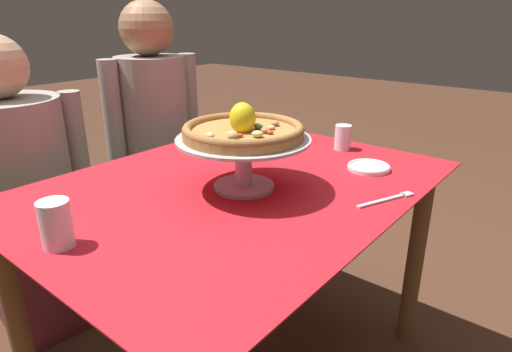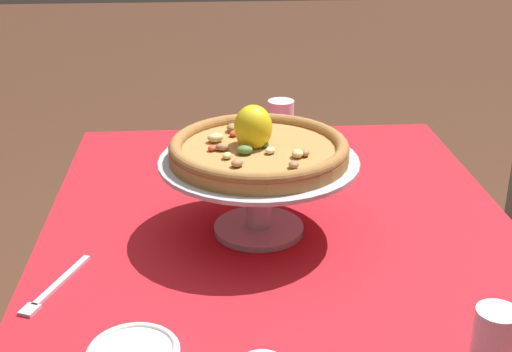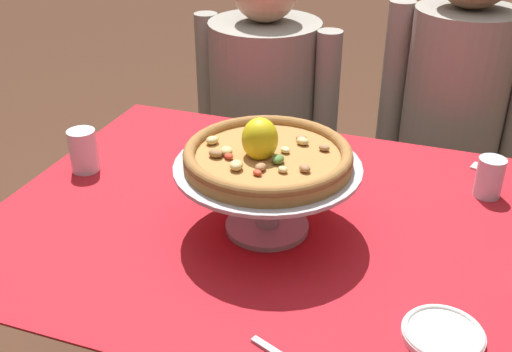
# 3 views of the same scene
# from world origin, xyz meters

# --- Properties ---
(dining_table) EXTENTS (1.24, 0.94, 0.72)m
(dining_table) POSITION_xyz_m (0.00, 0.00, 0.62)
(dining_table) COLOR brown
(dining_table) RESTS_ON ground
(pizza_stand) EXTENTS (0.38, 0.38, 0.15)m
(pizza_stand) POSITION_xyz_m (-0.02, -0.04, 0.83)
(pizza_stand) COLOR #B7B7C1
(pizza_stand) RESTS_ON dining_table
(pizza) EXTENTS (0.34, 0.34, 0.10)m
(pizza) POSITION_xyz_m (-0.02, -0.05, 0.90)
(pizza) COLOR #AD753D
(pizza) RESTS_ON pizza_stand
(water_glass_back_right) EXTENTS (0.06, 0.06, 0.09)m
(water_glass_back_right) POSITION_xyz_m (0.41, 0.25, 0.77)
(water_glass_back_right) COLOR silver
(water_glass_back_right) RESTS_ON dining_table
(water_glass_side_left) EXTENTS (0.07, 0.07, 0.11)m
(water_glass_side_left) POSITION_xyz_m (-0.52, 0.05, 0.77)
(water_glass_side_left) COLOR white
(water_glass_side_left) RESTS_ON dining_table
(dinner_fork) EXTENTS (0.19, 0.09, 0.01)m
(dinner_fork) POSITION_xyz_m (0.17, -0.40, 0.73)
(dinner_fork) COLOR #B7B7C1
(dinner_fork) RESTS_ON dining_table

